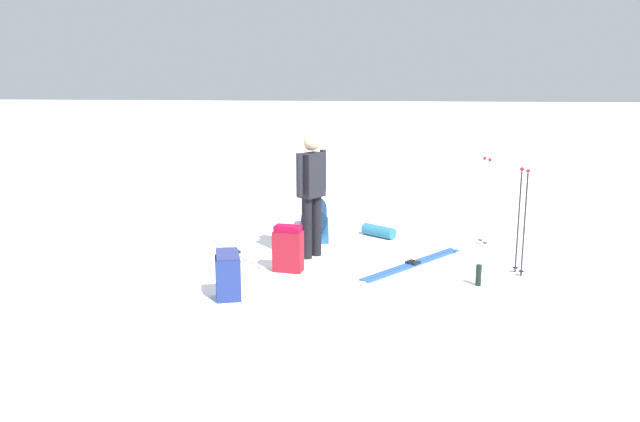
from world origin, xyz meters
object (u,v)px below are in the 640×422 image
Objects in this scene: ski_pair_far at (413,264)px; backpack_large_dark at (228,275)px; ski_poles_planted_near at (485,197)px; ski_pair_near at (234,253)px; gear_sled at (314,219)px; skier_standing at (312,189)px; backpack_bright at (288,249)px; sleeping_mat_rolled at (379,231)px; thermos_bottle at (479,275)px; ski_poles_planted_far at (522,216)px.

ski_pair_far is 2.89× the size of backpack_large_dark.
ski_pair_near is at bearing 102.05° from ski_poles_planted_near.
gear_sled is at bearing 42.16° from ski_pair_far.
skier_standing reaches higher than ski_pair_near.
gear_sled is at bearing -12.75° from backpack_large_dark.
ski_poles_planted_near is at bearing -45.50° from ski_pair_far.
skier_standing is 1.69m from ski_pair_far.
skier_standing is 1.04× the size of ski_pair_far.
ski_poles_planted_near is (2.53, -3.25, 0.45)m from backpack_large_dark.
ski_poles_planted_near is at bearing -61.51° from backpack_bright.
sleeping_mat_rolled is at bearing -61.14° from ski_pair_near.
ski_pair_near is at bearing 71.53° from thermos_bottle.
backpack_bright is at bearing -27.17° from backpack_large_dark.
ski_poles_planted_far is 5.26× the size of thermos_bottle.
backpack_large_dark reaches higher than sleeping_mat_rolled.
ski_pair_near is 1.82m from backpack_large_dark.
backpack_bright is 0.46× the size of ski_poles_planted_near.
thermos_bottle reaches higher than ski_pair_far.
ski_pair_near is 1.09× the size of ski_poles_planted_far.
sleeping_mat_rolled is at bearing 17.52° from ski_pair_far.
ski_pair_near is at bearing 10.32° from backpack_large_dark.
ski_pair_near is 2.62× the size of backpack_large_dark.
ski_poles_planted_far is 0.96× the size of gear_sled.
backpack_large_dark is 1.20m from backpack_bright.
ski_pair_near is 1.16m from backpack_bright.
skier_standing is 1.54m from gear_sled.
ski_poles_planted_far reaches higher than ski_pair_near.
skier_standing is at bearing 107.81° from ski_poles_planted_near.
skier_standing is at bearing 63.63° from thermos_bottle.
skier_standing is 3.09× the size of sleeping_mat_rolled.
ski_poles_planted_far is (-0.56, -2.70, -0.20)m from skier_standing.
ski_pair_far is 2.20m from gear_sled.
backpack_large_dark is at bearing 167.25° from gear_sled.
ski_pair_far is at bearing -162.48° from sleeping_mat_rolled.
ski_poles_planted_far reaches higher than backpack_large_dark.
backpack_bright reaches higher than ski_pair_far.
backpack_bright reaches higher than backpack_large_dark.
skier_standing reaches higher than ski_pair_far.
backpack_large_dark is at bearing 152.83° from backpack_bright.
thermos_bottle is (-2.21, -1.19, 0.04)m from sleeping_mat_rolled.
thermos_bottle reaches higher than sleeping_mat_rolled.
gear_sled is (1.32, -1.02, 0.21)m from ski_pair_near.
thermos_bottle is at bearing 169.52° from ski_poles_planted_near.
backpack_large_dark is at bearing 108.81° from ski_poles_planted_far.
ski_poles_planted_near is 0.96× the size of ski_poles_planted_far.
ski_pair_far is at bearing 77.75° from ski_poles_planted_far.
backpack_bright is 1.10× the size of sleeping_mat_rolled.
backpack_bright is (-0.68, 0.24, -0.66)m from skier_standing.
backpack_large_dark is 1.03× the size of sleeping_mat_rolled.
gear_sled is (1.91, 2.79, -0.53)m from ski_poles_planted_far.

